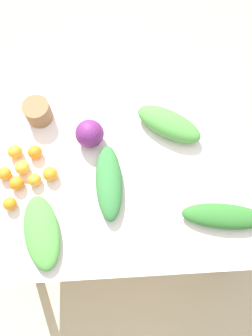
% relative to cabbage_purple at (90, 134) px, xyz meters
% --- Properties ---
extents(ground_plane, '(8.00, 8.00, 0.00)m').
position_rel_cabbage_purple_xyz_m(ground_plane, '(0.17, -0.17, -0.82)').
color(ground_plane, '#C6B289').
extents(dining_table, '(1.34, 1.03, 0.75)m').
position_rel_cabbage_purple_xyz_m(dining_table, '(0.17, -0.17, -0.16)').
color(dining_table, silver).
rests_on(dining_table, ground_plane).
extents(cabbage_purple, '(0.14, 0.14, 0.14)m').
position_rel_cabbage_purple_xyz_m(cabbage_purple, '(0.00, 0.00, 0.00)').
color(cabbage_purple, '#6B2366').
rests_on(cabbage_purple, dining_table).
extents(paper_bag, '(0.14, 0.14, 0.11)m').
position_rel_cabbage_purple_xyz_m(paper_bag, '(-0.27, 0.15, -0.02)').
color(paper_bag, olive).
rests_on(paper_bag, dining_table).
extents(greens_bunch_scallion, '(0.13, 0.38, 0.09)m').
position_rel_cabbage_purple_xyz_m(greens_bunch_scallion, '(0.08, -0.25, -0.03)').
color(greens_bunch_scallion, '#337538').
rests_on(greens_bunch_scallion, dining_table).
extents(greens_bunch_chard, '(0.38, 0.31, 0.10)m').
position_rel_cabbage_purple_xyz_m(greens_bunch_chard, '(0.40, 0.04, -0.02)').
color(greens_bunch_chard, '#4C933D').
rests_on(greens_bunch_chard, dining_table).
extents(greens_bunch_beet_tops, '(0.41, 0.17, 0.07)m').
position_rel_cabbage_purple_xyz_m(greens_bunch_beet_tops, '(0.61, -0.44, -0.04)').
color(greens_bunch_beet_tops, '#2D6B28').
rests_on(greens_bunch_beet_tops, dining_table).
extents(greens_bunch_dandelion, '(0.22, 0.37, 0.07)m').
position_rel_cabbage_purple_xyz_m(greens_bunch_dandelion, '(-0.23, -0.47, -0.04)').
color(greens_bunch_dandelion, '#4C933D').
rests_on(greens_bunch_dandelion, dining_table).
extents(orange_0, '(0.07, 0.07, 0.07)m').
position_rel_cabbage_purple_xyz_m(orange_0, '(-0.36, -0.23, -0.04)').
color(orange_0, orange).
rests_on(orange_0, dining_table).
extents(orange_1, '(0.07, 0.07, 0.07)m').
position_rel_cabbage_purple_xyz_m(orange_1, '(-0.34, -0.15, -0.04)').
color(orange_1, '#F9A833').
rests_on(orange_1, dining_table).
extents(orange_2, '(0.06, 0.06, 0.06)m').
position_rel_cabbage_purple_xyz_m(orange_2, '(-0.27, -0.21, -0.04)').
color(orange_2, orange).
rests_on(orange_2, dining_table).
extents(orange_3, '(0.07, 0.07, 0.07)m').
position_rel_cabbage_purple_xyz_m(orange_3, '(-0.42, -0.17, -0.04)').
color(orange_3, orange).
rests_on(orange_3, dining_table).
extents(orange_4, '(0.06, 0.06, 0.06)m').
position_rel_cabbage_purple_xyz_m(orange_4, '(-0.39, -0.33, -0.04)').
color(orange_4, orange).
rests_on(orange_4, dining_table).
extents(orange_5, '(0.07, 0.07, 0.07)m').
position_rel_cabbage_purple_xyz_m(orange_5, '(-0.20, -0.19, -0.04)').
color(orange_5, orange).
rests_on(orange_5, dining_table).
extents(orange_6, '(0.07, 0.07, 0.07)m').
position_rel_cabbage_purple_xyz_m(orange_6, '(-0.38, -0.06, -0.04)').
color(orange_6, orange).
rests_on(orange_6, dining_table).
extents(orange_7, '(0.07, 0.07, 0.07)m').
position_rel_cabbage_purple_xyz_m(orange_7, '(-0.28, -0.07, -0.04)').
color(orange_7, orange).
rests_on(orange_7, dining_table).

